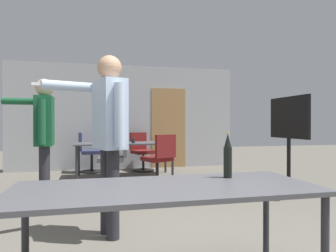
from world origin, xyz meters
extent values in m
cube|color=#B2B5B7|center=(0.00, 6.11, 1.30)|extent=(5.65, 0.10, 2.60)
cube|color=#AD7F4C|center=(1.10, 6.06, 1.02)|extent=(0.90, 0.02, 2.05)
cube|color=#4C4C51|center=(-0.25, 0.41, 0.71)|extent=(1.98, 0.79, 0.03)
cylinder|color=#2D2D33|center=(0.68, 0.07, 0.35)|extent=(0.05, 0.05, 0.70)
cylinder|color=#2D2D33|center=(-1.18, 0.74, 0.35)|extent=(0.05, 0.05, 0.70)
cylinder|color=#2D2D33|center=(0.68, 0.74, 0.35)|extent=(0.05, 0.05, 0.70)
cube|color=#4C4C51|center=(-0.13, 4.93, 0.71)|extent=(2.06, 0.80, 0.03)
cylinder|color=#2D2D33|center=(-1.10, 4.60, 0.35)|extent=(0.05, 0.05, 0.70)
cylinder|color=#2D2D33|center=(0.84, 4.60, 0.35)|extent=(0.05, 0.05, 0.70)
cylinder|color=#2D2D33|center=(-1.10, 5.27, 0.35)|extent=(0.05, 0.05, 0.70)
cylinder|color=#2D2D33|center=(0.84, 5.27, 0.35)|extent=(0.05, 0.05, 0.70)
cube|color=black|center=(2.28, 2.70, 0.01)|extent=(0.44, 0.56, 0.03)
cylinder|color=black|center=(2.28, 2.70, 0.46)|extent=(0.06, 0.06, 0.87)
cube|color=black|center=(2.28, 2.70, 1.23)|extent=(0.04, 0.97, 0.66)
cube|color=black|center=(2.30, 2.70, 1.23)|extent=(0.01, 0.89, 0.59)
cylinder|color=#28282D|center=(-1.39, 2.69, 0.42)|extent=(0.12, 0.12, 0.84)
cylinder|color=#28282D|center=(-1.39, 2.86, 0.42)|extent=(0.12, 0.12, 0.84)
cube|color=#195633|center=(-1.39, 2.78, 1.17)|extent=(0.24, 0.40, 0.66)
sphere|color=#DBAD89|center=(-1.39, 2.78, 1.62)|extent=(0.23, 0.23, 0.23)
cylinder|color=#195633|center=(-1.38, 2.53, 1.16)|extent=(0.09, 0.09, 0.57)
cylinder|color=#195633|center=(-1.68, 3.01, 1.44)|extent=(0.58, 0.12, 0.09)
cylinder|color=#28282D|center=(-0.55, 1.48, 0.44)|extent=(0.13, 0.13, 0.88)
cylinder|color=#28282D|center=(-0.60, 1.64, 0.44)|extent=(0.13, 0.13, 0.88)
cube|color=silver|center=(-0.58, 1.56, 1.23)|extent=(0.35, 0.46, 0.69)
sphere|color=tan|center=(-0.58, 1.56, 1.70)|extent=(0.24, 0.24, 0.24)
cylinder|color=silver|center=(-0.49, 1.32, 1.22)|extent=(0.10, 0.10, 0.60)
cylinder|color=silver|center=(-0.94, 1.70, 1.51)|extent=(0.60, 0.29, 0.10)
cube|color=white|center=(-1.25, 1.59, 1.51)|extent=(0.13, 0.07, 0.03)
cylinder|color=black|center=(0.39, 4.02, 0.01)|extent=(0.52, 0.52, 0.03)
cylinder|color=black|center=(0.39, 4.02, 0.23)|extent=(0.06, 0.06, 0.40)
cube|color=maroon|center=(0.39, 4.02, 0.47)|extent=(0.61, 0.61, 0.08)
cube|color=maroon|center=(0.51, 3.78, 0.72)|extent=(0.42, 0.24, 0.42)
cylinder|color=black|center=(-0.46, 4.12, 0.01)|extent=(0.52, 0.52, 0.03)
cylinder|color=black|center=(-0.46, 4.12, 0.23)|extent=(0.06, 0.06, 0.41)
cube|color=#4C4C51|center=(-0.46, 4.12, 0.48)|extent=(0.51, 0.51, 0.08)
cube|color=#4C4C51|center=(-0.20, 4.09, 0.73)|extent=(0.11, 0.44, 0.42)
cylinder|color=black|center=(0.37, 5.60, 0.01)|extent=(0.52, 0.52, 0.03)
cylinder|color=black|center=(0.37, 5.60, 0.22)|extent=(0.06, 0.06, 0.39)
cube|color=maroon|center=(0.37, 5.60, 0.46)|extent=(0.59, 0.59, 0.08)
cube|color=maroon|center=(0.28, 5.84, 0.71)|extent=(0.43, 0.21, 0.42)
cylinder|color=black|center=(-0.83, 5.71, 0.01)|extent=(0.52, 0.52, 0.03)
cylinder|color=black|center=(-0.83, 5.71, 0.23)|extent=(0.06, 0.06, 0.40)
cube|color=navy|center=(-0.83, 5.71, 0.47)|extent=(0.50, 0.50, 0.08)
cube|color=navy|center=(-1.09, 5.68, 0.72)|extent=(0.10, 0.44, 0.42)
cylinder|color=black|center=(0.26, 0.59, 0.84)|extent=(0.06, 0.06, 0.23)
cone|color=black|center=(0.26, 0.59, 1.01)|extent=(0.06, 0.06, 0.10)
cylinder|color=gold|center=(0.26, 0.59, 1.06)|extent=(0.03, 0.03, 0.01)
cylinder|color=#232328|center=(0.03, 4.77, 0.77)|extent=(0.08, 0.08, 0.10)
camera|label=1|loc=(-0.69, -1.50, 1.13)|focal=32.00mm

